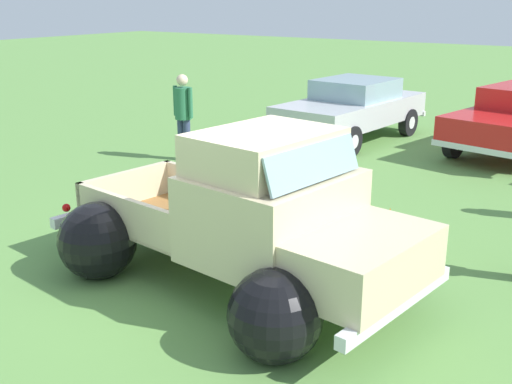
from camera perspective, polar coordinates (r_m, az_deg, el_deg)
name	(u,v)px	position (r m, az deg, el deg)	size (l,w,h in m)	color
ground_plane	(230,281)	(7.69, -2.35, -8.03)	(80.00, 80.00, 0.00)	#609347
vintage_pickup_truck	(254,230)	(7.15, -0.17, -3.44)	(4.82, 3.22, 1.96)	black
show_car_0	(352,107)	(15.08, 8.68, 7.57)	(2.21, 4.37, 1.43)	black
spectator_1	(183,112)	(13.10, -6.60, 7.24)	(0.54, 0.37, 1.77)	navy
lane_cone_0	(255,194)	(9.92, -0.06, -0.16)	(0.36, 0.36, 0.63)	black
lane_cone_1	(389,230)	(8.57, 11.92, -3.42)	(0.36, 0.36, 0.63)	black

